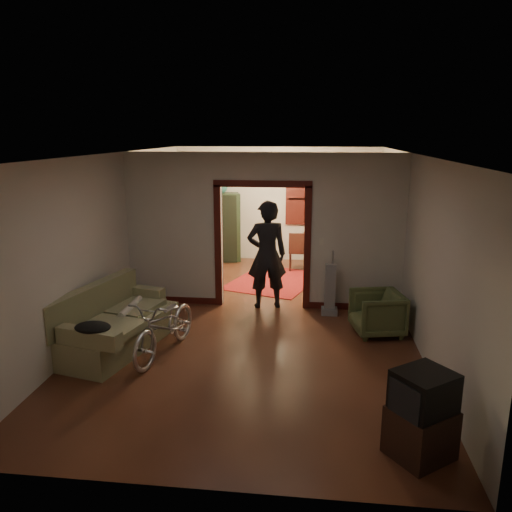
% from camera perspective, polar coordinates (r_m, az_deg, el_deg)
% --- Properties ---
extents(floor, '(5.00, 8.50, 0.01)m').
position_cam_1_polar(floor, '(8.66, 0.23, -7.25)').
color(floor, '#3E1E13').
rests_on(floor, ground).
extents(ceiling, '(5.00, 8.50, 0.01)m').
position_cam_1_polar(ceiling, '(8.08, 0.25, 11.60)').
color(ceiling, white).
rests_on(ceiling, floor).
extents(wall_back, '(5.00, 0.02, 2.80)m').
position_cam_1_polar(wall_back, '(12.43, 2.43, 5.91)').
color(wall_back, beige).
rests_on(wall_back, floor).
extents(wall_left, '(0.02, 8.50, 2.80)m').
position_cam_1_polar(wall_left, '(8.88, -16.01, 2.16)').
color(wall_left, beige).
rests_on(wall_left, floor).
extents(wall_right, '(0.02, 8.50, 2.80)m').
position_cam_1_polar(wall_right, '(8.36, 17.52, 1.35)').
color(wall_right, beige).
rests_on(wall_right, floor).
extents(partition_wall, '(5.00, 0.14, 2.80)m').
position_cam_1_polar(partition_wall, '(8.99, 0.77, 2.84)').
color(partition_wall, beige).
rests_on(partition_wall, floor).
extents(door_casing, '(1.74, 0.20, 2.32)m').
position_cam_1_polar(door_casing, '(9.05, 0.77, 0.97)').
color(door_casing, '#3E110E').
rests_on(door_casing, floor).
extents(far_window, '(0.98, 0.06, 1.28)m').
position_cam_1_polar(far_window, '(12.34, 5.69, 6.50)').
color(far_window, black).
rests_on(far_window, wall_back).
extents(chandelier, '(0.24, 0.24, 0.24)m').
position_cam_1_polar(chandelier, '(10.59, 1.77, 9.70)').
color(chandelier, '#FFE0A5').
rests_on(chandelier, ceiling).
extents(light_switch, '(0.08, 0.01, 0.12)m').
position_cam_1_polar(light_switch, '(8.90, 7.46, 1.62)').
color(light_switch, silver).
rests_on(light_switch, partition_wall).
extents(sofa, '(1.38, 2.21, 0.95)m').
position_cam_1_polar(sofa, '(7.72, -15.60, -6.74)').
color(sofa, '#73764E').
rests_on(sofa, floor).
extents(rolled_paper, '(0.10, 0.81, 0.10)m').
position_cam_1_polar(rolled_paper, '(7.92, -14.14, -5.66)').
color(rolled_paper, beige).
rests_on(rolled_paper, sofa).
extents(jacket, '(0.47, 0.35, 0.14)m').
position_cam_1_polar(jacket, '(6.85, -18.16, -7.75)').
color(jacket, black).
rests_on(jacket, sofa).
extents(bicycle, '(0.92, 1.77, 0.88)m').
position_cam_1_polar(bicycle, '(7.33, -10.32, -7.81)').
color(bicycle, silver).
rests_on(bicycle, floor).
extents(armchair, '(0.90, 0.88, 0.69)m').
position_cam_1_polar(armchair, '(8.19, 13.66, -6.34)').
color(armchair, '#4C5A32').
rests_on(armchair, floor).
extents(tv_stand, '(0.75, 0.74, 0.51)m').
position_cam_1_polar(tv_stand, '(5.46, 18.28, -18.61)').
color(tv_stand, black).
rests_on(tv_stand, floor).
extents(crt_tv, '(0.70, 0.69, 0.45)m').
position_cam_1_polar(crt_tv, '(5.25, 18.64, -14.71)').
color(crt_tv, black).
rests_on(crt_tv, tv_stand).
extents(vacuum, '(0.29, 0.24, 0.92)m').
position_cam_1_polar(vacuum, '(8.84, 8.46, -3.79)').
color(vacuum, gray).
rests_on(vacuum, floor).
extents(person, '(0.81, 0.64, 1.97)m').
position_cam_1_polar(person, '(8.99, 1.25, 0.14)').
color(person, black).
rests_on(person, floor).
extents(oriental_rug, '(2.18, 2.50, 0.02)m').
position_cam_1_polar(oriental_rug, '(10.83, 2.07, -2.83)').
color(oriental_rug, maroon).
rests_on(oriental_rug, floor).
extents(locker, '(0.95, 0.70, 1.69)m').
position_cam_1_polar(locker, '(12.39, -3.89, 3.28)').
color(locker, '#1F2F1C').
rests_on(locker, floor).
extents(globe, '(0.29, 0.29, 0.29)m').
position_cam_1_polar(globe, '(12.24, -3.97, 8.32)').
color(globe, '#1E5972').
rests_on(globe, locker).
extents(desk, '(1.15, 0.85, 0.76)m').
position_cam_1_polar(desk, '(11.98, 7.84, 0.54)').
color(desk, '#331711').
rests_on(desk, floor).
extents(desk_chair, '(0.44, 0.44, 0.91)m').
position_cam_1_polar(desk_chair, '(11.61, 4.80, 0.56)').
color(desk_chair, '#331711').
rests_on(desk_chair, floor).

